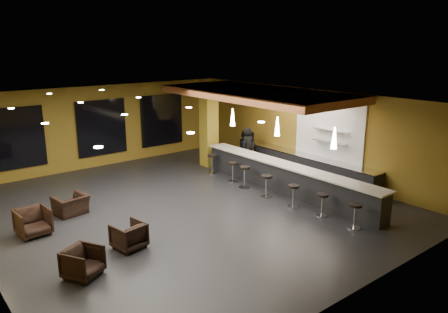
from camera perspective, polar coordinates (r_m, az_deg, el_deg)
floor at (r=14.56m, az=-4.94°, el=-6.80°), size 12.00×13.00×0.10m
ceiling at (r=13.66m, az=-5.27°, el=7.39°), size 12.00×13.00×0.10m
wall_back at (r=19.67m, az=-15.81°, el=3.84°), size 12.00×0.10×3.50m
wall_front at (r=9.54m, az=17.60°, el=-7.72°), size 12.00×0.10×3.50m
wall_right at (r=17.98m, az=11.14°, el=3.13°), size 0.10×13.00×3.50m
wood_soffit at (r=16.94m, az=4.26°, el=8.18°), size 3.60×8.00×0.28m
window_left at (r=18.53m, az=-25.63°, el=2.13°), size 2.20×0.06×2.40m
window_center at (r=19.58m, az=-15.68°, el=3.65°), size 2.20×0.06×2.40m
window_right at (r=20.91m, az=-8.12°, el=4.73°), size 2.20×0.06×2.40m
tile_backsplash at (r=17.25m, az=13.52°, el=3.36°), size 0.06×3.20×2.40m
bar_counter at (r=15.90m, az=8.06°, el=-2.91°), size 0.60×8.00×1.00m
bar_top at (r=15.75m, az=8.12°, el=-1.09°), size 0.78×8.10×0.05m
prep_counter at (r=17.68m, az=11.32°, el=-1.48°), size 0.70×6.00×0.86m
prep_top at (r=17.56m, az=11.40°, el=-0.06°), size 0.72×6.00×0.03m
wall_shelf_lower at (r=17.10m, az=13.68°, el=1.88°), size 0.30×1.50×0.03m
wall_shelf_upper at (r=17.01m, az=13.77°, el=3.36°), size 0.30×1.50×0.03m
column at (r=18.93m, az=-1.99°, el=3.98°), size 0.60×0.60×3.50m
pendant_0 at (r=14.19m, az=14.20°, el=2.36°), size 0.20×0.20×0.70m
pendant_1 at (r=15.79m, az=6.98°, el=3.92°), size 0.20×0.20×0.70m
pendant_2 at (r=17.59m, az=1.13°, el=5.14°), size 0.20×0.20×0.70m
staff_a at (r=18.29m, az=3.17°, el=0.94°), size 0.71×0.49×1.85m
staff_b at (r=19.05m, az=2.80°, el=1.07°), size 0.90×0.79×1.57m
staff_c at (r=18.92m, az=3.27°, el=1.05°), size 0.85×0.61×1.62m
armchair_a at (r=10.86m, az=-17.95°, el=-13.02°), size 1.04×1.05×0.71m
armchair_b at (r=11.92m, az=-12.35°, el=-10.05°), size 0.88×0.90×0.71m
armchair_c at (r=13.47m, az=-23.67°, el=-7.85°), size 0.89×0.91×0.78m
armchair_d at (r=14.64m, az=-19.37°, el=-5.99°), size 1.07×0.97×0.62m
bar_stool_0 at (r=13.30m, az=16.75°, el=-7.06°), size 0.38×0.38×0.76m
bar_stool_1 at (r=13.99m, az=12.74°, el=-5.79°), size 0.37×0.37×0.73m
bar_stool_2 at (r=14.52m, az=9.07°, el=-4.74°), size 0.39×0.39×0.76m
bar_stool_3 at (r=15.32m, az=5.56°, el=-3.49°), size 0.40×0.40×0.79m
bar_stool_4 at (r=16.18m, az=2.71°, el=-2.33°), size 0.43×0.43×0.84m
bar_stool_5 at (r=16.93m, az=1.18°, el=-1.66°), size 0.40×0.40×0.78m
bar_stool_6 at (r=17.95m, az=-1.56°, el=-0.63°), size 0.42×0.42×0.82m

